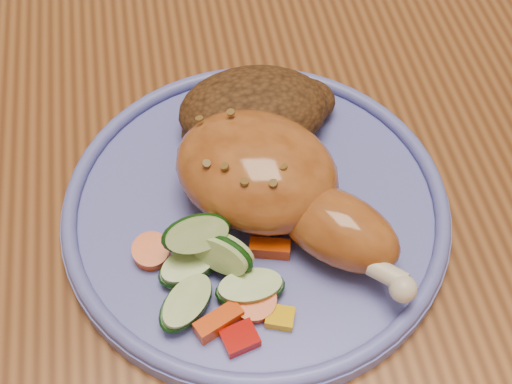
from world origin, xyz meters
TOP-DOWN VIEW (x-y plane):
  - dining_table at (0.00, 0.00)m, footprint 0.90×1.40m
  - plate at (-0.03, -0.12)m, footprint 0.25×0.25m
  - plate_rim at (-0.03, -0.12)m, footprint 0.25×0.25m
  - chicken_leg at (-0.02, -0.12)m, footprint 0.16×0.17m
  - rice_pilaf at (-0.02, -0.05)m, footprint 0.11×0.08m
  - vegetable_pile at (-0.06, -0.17)m, footprint 0.10×0.09m

SIDE VIEW (x-z plane):
  - dining_table at x=0.00m, z-range 0.29..1.04m
  - plate at x=-0.03m, z-range 0.75..0.76m
  - plate_rim at x=-0.03m, z-range 0.76..0.77m
  - vegetable_pile at x=-0.06m, z-range 0.75..0.80m
  - rice_pilaf at x=-0.02m, z-range 0.76..0.80m
  - chicken_leg at x=-0.02m, z-range 0.76..0.82m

